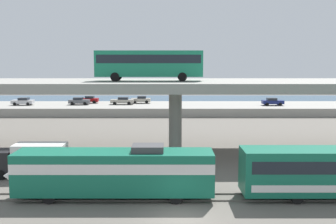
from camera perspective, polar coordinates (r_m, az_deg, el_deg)
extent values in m
plane|color=#605B54|center=(27.90, 1.93, -14.90)|extent=(260.00, 260.00, 0.00)
cube|color=#59544C|center=(30.88, 1.74, -12.53)|extent=(110.00, 0.12, 0.12)
cube|color=#59544C|center=(32.34, 1.67, -11.60)|extent=(110.00, 0.12, 0.12)
cube|color=#14664C|center=(31.26, -7.51, -8.46)|extent=(15.12, 3.00, 3.20)
cube|color=silver|center=(31.11, -7.52, -7.43)|extent=(15.12, 3.04, 0.77)
cone|color=silver|center=(33.20, -20.69, -8.51)|extent=(2.06, 2.85, 2.85)
cube|color=black|center=(32.38, -18.21, -6.57)|extent=(2.06, 2.70, 1.02)
cube|color=#3F3F42|center=(30.57, -2.75, -5.18)|extent=(2.40, 1.80, 0.50)
cylinder|color=black|center=(31.46, -16.53, -11.65)|extent=(0.96, 0.18, 0.96)
cylinder|color=black|center=(33.92, -15.21, -10.21)|extent=(0.96, 0.18, 0.96)
cylinder|color=black|center=(30.19, 1.32, -12.15)|extent=(0.96, 0.18, 0.96)
cylinder|color=black|center=(32.75, 1.23, -10.58)|extent=(0.96, 0.18, 0.96)
cylinder|color=black|center=(31.68, 18.13, -11.62)|extent=(0.92, 0.18, 0.92)
cylinder|color=black|center=(34.13, 16.72, -10.19)|extent=(0.92, 0.18, 0.92)
cube|color=gray|center=(45.90, 1.20, 3.82)|extent=(96.00, 12.84, 1.06)
cylinder|color=gray|center=(46.34, 1.19, -1.29)|extent=(1.50, 1.50, 7.21)
cube|color=#197A56|center=(45.41, -2.57, 6.91)|extent=(12.00, 2.55, 2.90)
cube|color=black|center=(45.40, -2.58, 7.57)|extent=(11.52, 2.59, 0.93)
cube|color=black|center=(46.07, -10.05, 7.24)|extent=(0.08, 2.30, 1.74)
cylinder|color=black|center=(44.57, -7.44, 4.98)|extent=(1.00, 0.26, 1.00)
cylinder|color=black|center=(46.97, -7.05, 5.11)|extent=(1.00, 0.26, 1.00)
cylinder|color=black|center=(44.21, 2.20, 5.02)|extent=(1.00, 0.26, 1.00)
cylinder|color=black|center=(46.63, 2.10, 5.14)|extent=(1.00, 0.26, 1.00)
cube|color=black|center=(39.80, -22.44, -6.47)|extent=(2.00, 2.30, 2.00)
cube|color=silver|center=(38.53, -17.62, -6.24)|extent=(4.60, 2.30, 2.60)
cylinder|color=black|center=(38.96, -22.58, -8.29)|extent=(0.88, 0.28, 0.88)
cylinder|color=black|center=(40.91, -21.40, -7.49)|extent=(0.88, 0.28, 0.88)
cylinder|color=black|center=(37.55, -16.57, -8.60)|extent=(0.88, 0.28, 0.88)
cylinder|color=black|center=(39.57, -15.66, -7.75)|extent=(0.88, 0.28, 0.88)
cube|color=gray|center=(81.39, 0.74, 0.48)|extent=(76.96, 13.98, 1.65)
cube|color=navy|center=(82.56, 14.87, 1.38)|extent=(4.22, 1.73, 0.70)
cube|color=#1E232B|center=(82.45, 14.74, 1.79)|extent=(1.86, 1.52, 0.48)
cylinder|color=black|center=(83.73, 15.59, 1.19)|extent=(0.64, 0.20, 0.64)
cylinder|color=black|center=(82.15, 15.89, 1.07)|extent=(0.64, 0.20, 0.64)
cylinder|color=black|center=(83.07, 13.84, 1.20)|extent=(0.64, 0.20, 0.64)
cylinder|color=black|center=(81.48, 14.12, 1.08)|extent=(0.64, 0.20, 0.64)
cube|color=#515459|center=(83.10, -12.40, 1.49)|extent=(4.13, 1.79, 0.70)
cube|color=#1E232B|center=(83.09, -12.55, 1.89)|extent=(1.82, 1.57, 0.48)
cylinder|color=black|center=(83.70, -11.41, 1.32)|extent=(0.64, 0.20, 0.64)
cylinder|color=black|center=(82.04, -11.65, 1.19)|extent=(0.64, 0.20, 0.64)
cylinder|color=black|center=(84.25, -13.12, 1.31)|extent=(0.64, 0.20, 0.64)
cylinder|color=black|center=(82.60, -13.39, 1.18)|extent=(0.64, 0.20, 0.64)
cube|color=#9E998C|center=(84.23, -3.75, 1.72)|extent=(4.03, 1.74, 0.70)
cube|color=#1E232B|center=(84.16, -3.61, 2.12)|extent=(1.77, 1.53, 0.48)
cylinder|color=black|center=(83.54, -4.64, 1.43)|extent=(0.64, 0.20, 0.64)
cylinder|color=black|center=(85.17, -4.55, 1.54)|extent=(0.64, 0.20, 0.64)
cylinder|color=black|center=(83.37, -2.93, 1.43)|extent=(0.64, 0.20, 0.64)
cylinder|color=black|center=(85.01, -2.87, 1.54)|extent=(0.64, 0.20, 0.64)
cube|color=#9E998C|center=(82.16, -6.42, 1.55)|extent=(4.68, 1.73, 0.70)
cube|color=#1E232B|center=(82.07, -6.26, 1.96)|extent=(2.06, 1.53, 0.48)
cylinder|color=black|center=(81.56, -7.49, 1.24)|extent=(0.64, 0.20, 0.64)
cylinder|color=black|center=(83.18, -7.34, 1.36)|extent=(0.64, 0.20, 0.64)
cylinder|color=black|center=(81.22, -5.47, 1.25)|extent=(0.64, 0.20, 0.64)
cylinder|color=black|center=(82.86, -5.36, 1.37)|extent=(0.64, 0.20, 0.64)
cube|color=maroon|center=(85.90, -11.09, 1.71)|extent=(4.01, 1.71, 0.70)
cube|color=#1E232B|center=(85.80, -10.97, 2.10)|extent=(1.77, 1.51, 0.48)
cylinder|color=black|center=(85.39, -12.01, 1.42)|extent=(0.64, 0.20, 0.64)
cylinder|color=black|center=(86.97, -11.79, 1.53)|extent=(0.64, 0.20, 0.64)
cylinder|color=black|center=(84.90, -10.37, 1.42)|extent=(0.64, 0.20, 0.64)
cylinder|color=black|center=(86.49, -10.18, 1.54)|extent=(0.64, 0.20, 0.64)
cube|color=#B7B7BC|center=(85.62, -19.88, 1.39)|extent=(4.26, 1.87, 0.70)
cube|color=#1E232B|center=(85.49, -19.77, 1.78)|extent=(1.87, 1.64, 0.48)
cylinder|color=black|center=(85.29, -20.91, 1.09)|extent=(0.64, 0.20, 0.64)
cylinder|color=black|center=(86.94, -20.49, 1.21)|extent=(0.64, 0.20, 0.64)
cylinder|color=black|center=(84.38, -19.24, 1.10)|extent=(0.64, 0.20, 0.64)
cylinder|color=black|center=(86.04, -18.85, 1.23)|extent=(0.64, 0.20, 0.64)
cube|color=#2D5170|center=(104.35, 0.61, 1.54)|extent=(140.00, 36.00, 0.01)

